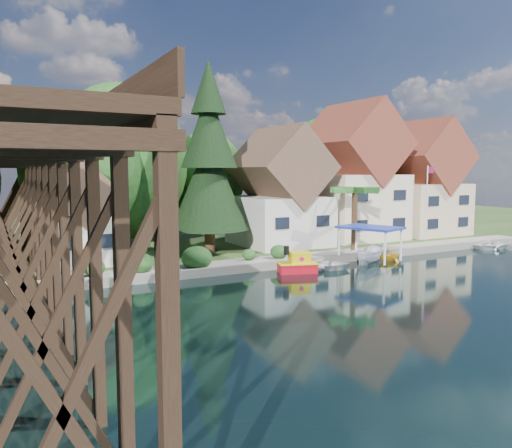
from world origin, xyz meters
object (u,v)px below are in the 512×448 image
at_px(house_right, 420,186).
at_px(boat_canopy, 370,248).
at_px(house_left, 279,195).
at_px(shed, 80,219).
at_px(tugboat, 298,264).
at_px(boat_white_a, 324,264).
at_px(flagpole, 428,195).
at_px(trestle_bridge, 8,209).
at_px(conifer, 209,161).
at_px(boat_white_b, 494,244).
at_px(palm_tree, 355,192).
at_px(house_center, 353,180).
at_px(boat_yellow, 390,253).

height_order(house_right, boat_canopy, house_right).
distance_m(house_left, boat_canopy, 10.60).
bearing_deg(house_left, shed, -175.23).
height_order(house_right, tugboat, house_right).
relative_size(tugboat, boat_white_a, 0.75).
bearing_deg(flagpole, trestle_bridge, -170.31).
bearing_deg(tugboat, boat_canopy, 2.91).
height_order(house_left, house_right, house_right).
distance_m(conifer, boat_white_b, 28.22).
xyz_separation_m(palm_tree, boat_canopy, (-1.08, -3.27, -4.30)).
bearing_deg(house_center, boat_white_b, -45.53).
distance_m(house_right, conifer, 25.68).
distance_m(flagpole, boat_white_b, 7.68).
bearing_deg(trestle_bridge, boat_yellow, 3.07).
bearing_deg(boat_yellow, trestle_bridge, 99.11).
relative_size(conifer, boat_white_a, 3.85).
xyz_separation_m(flagpole, boat_canopy, (-11.69, -5.04, -3.76)).
distance_m(conifer, flagpole, 22.43).
relative_size(house_right, tugboat, 3.99).
distance_m(shed, boat_white_a, 18.42).
height_order(palm_tree, boat_white_b, palm_tree).
bearing_deg(shed, house_left, 4.77).
xyz_separation_m(house_left, house_center, (9.00, 0.50, 1.28)).
distance_m(trestle_bridge, boat_canopy, 26.10).
relative_size(house_center, house_right, 1.12).
relative_size(tugboat, boat_white_b, 0.78).
relative_size(house_left, flagpole, 1.49).
bearing_deg(tugboat, house_right, 23.80).
relative_size(house_center, boat_white_b, 3.46).
bearing_deg(house_left, palm_tree, -58.35).
relative_size(trestle_bridge, boat_canopy, 8.16).
xyz_separation_m(trestle_bridge, house_right, (41.00, 10.83, 0.43)).
bearing_deg(boat_canopy, boat_yellow, 3.76).
distance_m(boat_white_a, boat_canopy, 4.73).
xyz_separation_m(house_right, boat_white_b, (0.42, -9.10, -5.36)).
xyz_separation_m(conifer, boat_white_b, (25.97, -7.89, -7.76)).
xyz_separation_m(boat_white_a, boat_canopy, (4.64, 0.30, 0.85)).
height_order(trestle_bridge, house_center, house_center).
xyz_separation_m(house_left, shed, (-18.00, -1.50, -1.31)).
bearing_deg(house_center, palm_tree, -127.65).
distance_m(house_center, flagpole, 7.47).
bearing_deg(house_center, boat_white_a, -136.67).
xyz_separation_m(house_left, boat_white_a, (-1.90, -9.78, -4.71)).
xyz_separation_m(boat_white_a, boat_white_b, (20.32, 0.68, -0.01)).
relative_size(trestle_bridge, house_left, 4.01).
bearing_deg(conifer, boat_white_b, -16.89).
relative_size(trestle_bridge, tugboat, 14.15).
xyz_separation_m(trestle_bridge, conifer, (15.46, 9.61, 2.83)).
bearing_deg(flagpole, boat_yellow, -152.55).
distance_m(flagpole, boat_yellow, 11.51).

